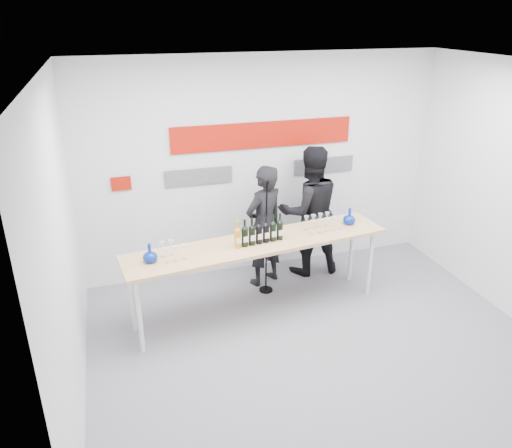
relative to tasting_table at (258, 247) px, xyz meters
name	(u,v)px	position (x,y,z in m)	size (l,w,h in m)	color
ground	(315,342)	(0.43, -0.79, -0.89)	(5.00, 5.00, 0.00)	slate
back_wall	(263,167)	(0.43, 1.21, 0.61)	(5.00, 0.04, 3.00)	silver
signage	(260,146)	(0.38, 1.18, 0.92)	(3.38, 0.02, 0.79)	#A51307
tasting_table	(258,247)	(0.00, 0.00, 0.00)	(3.26, 1.04, 0.96)	#DDBE77
wine_bottles	(259,230)	(-0.01, -0.04, 0.24)	(0.62, 0.15, 0.33)	#BF7F19
decanter_left	(150,253)	(-1.27, -0.14, 0.18)	(0.16, 0.16, 0.21)	navy
decanter_right	(349,216)	(1.27, 0.18, 0.18)	(0.16, 0.16, 0.21)	navy
glasses_left	(172,251)	(-1.04, -0.15, 0.16)	(0.28, 0.24, 0.18)	silver
glasses_right	(322,223)	(0.86, 0.10, 0.16)	(0.48, 0.26, 0.18)	silver
presenter_left	(264,226)	(0.29, 0.70, -0.05)	(0.61, 0.40, 1.67)	black
presenter_right	(309,211)	(0.99, 0.83, 0.03)	(0.89, 0.70, 1.84)	black
mic_stand	(266,259)	(0.25, 0.45, -0.41)	(0.18, 0.18, 1.57)	black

